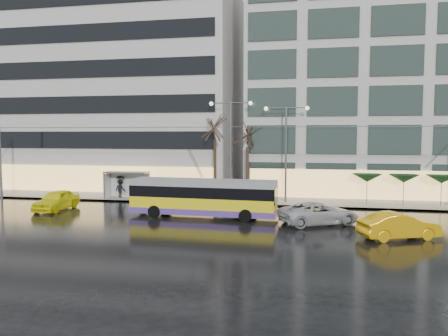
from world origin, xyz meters
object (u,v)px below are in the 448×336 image
(street_lamp_near, at_px, (231,137))
(taxi_a, at_px, (56,200))
(bus_shelter, at_px, (124,179))
(trolleybus, at_px, (203,199))

(street_lamp_near, relative_size, taxi_a, 1.86)
(bus_shelter, bearing_deg, taxi_a, -113.47)
(taxi_a, bearing_deg, street_lamp_near, 26.93)
(trolleybus, height_order, bus_shelter, trolleybus)
(taxi_a, bearing_deg, bus_shelter, 66.19)
(street_lamp_near, height_order, taxi_a, street_lamp_near)
(trolleybus, xyz_separation_m, street_lamp_near, (0.76, 7.49, 4.60))
(bus_shelter, xyz_separation_m, taxi_a, (-2.93, -6.75, -1.14))
(trolleybus, distance_m, taxi_a, 12.58)
(street_lamp_near, distance_m, taxi_a, 15.84)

